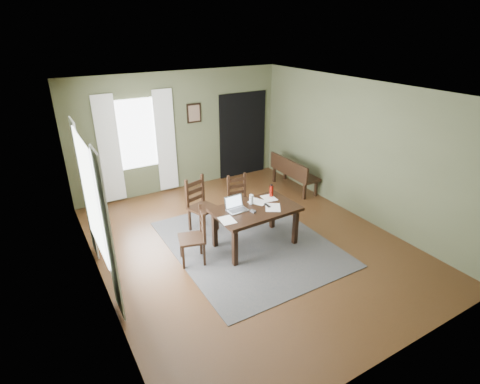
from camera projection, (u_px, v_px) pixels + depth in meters
ground at (248, 243)px, 6.76m from camera, size 5.00×6.00×0.01m
room_shell at (249, 148)px, 6.01m from camera, size 5.02×6.02×2.71m
rug at (248, 243)px, 6.76m from camera, size 2.60×3.20×0.01m
dining_table at (256, 213)px, 6.45m from camera, size 1.47×0.91×0.72m
chair_end at (195, 237)px, 6.06m from camera, size 0.52×0.52×0.96m
chair_back_left at (201, 206)px, 7.00m from camera, size 0.57×0.57×1.04m
chair_back_right at (239, 200)px, 7.35m from camera, size 0.45×0.45×0.94m
bench at (293, 171)px, 8.76m from camera, size 0.44×1.36×0.77m
laptop at (236, 206)px, 6.34m from camera, size 0.35×0.28×0.23m
computer_mouse at (253, 211)px, 6.26m from camera, size 0.07×0.11×0.03m
tv_remote at (267, 205)px, 6.48m from camera, size 0.05×0.16×0.02m
drinking_glass at (251, 199)px, 6.53m from camera, size 0.10×0.10×0.17m
water_bottle at (271, 191)px, 6.80m from camera, size 0.09×0.09×0.24m
paper_a at (227, 220)px, 6.02m from camera, size 0.25×0.31×0.00m
paper_b at (273, 207)px, 6.43m from camera, size 0.39×0.41×0.00m
paper_c at (258, 202)px, 6.64m from camera, size 0.35×0.38×0.00m
paper_d at (269, 198)px, 6.77m from camera, size 0.25×0.31×0.00m
window_left at (90, 196)px, 5.17m from camera, size 0.01×1.30×1.70m
window_back at (137, 134)px, 8.02m from camera, size 1.00×0.01×1.50m
curtain_left_near at (109, 238)px, 4.65m from camera, size 0.03×0.48×2.30m
curtain_left_far at (85, 191)px, 5.93m from camera, size 0.03×0.48×2.30m
curtain_back_left at (109, 150)px, 7.82m from camera, size 0.44×0.03×2.30m
curtain_back_right at (166, 141)px, 8.39m from camera, size 0.44×0.03×2.30m
framed_picture at (194, 113)px, 8.52m from camera, size 0.34×0.03×0.44m
doorway_back at (243, 135)px, 9.41m from camera, size 1.30×0.03×2.10m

